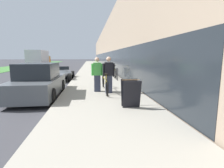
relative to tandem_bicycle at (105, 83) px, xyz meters
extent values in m
cube|color=gray|center=(-0.17, 18.32, -0.46)|extent=(3.60, 70.00, 0.15)
cube|color=gray|center=(6.68, 26.32, 2.69)|extent=(10.00, 70.00, 6.45)
cube|color=#1E2328|center=(1.72, 26.32, 0.71)|extent=(0.10, 63.00, 2.20)
cube|color=#3D7533|center=(-12.80, 22.32, -0.53)|extent=(5.15, 70.00, 0.03)
torus|color=black|center=(0.00, 1.06, -0.03)|extent=(0.06, 0.72, 0.72)
torus|color=black|center=(0.00, -1.04, -0.03)|extent=(0.06, 0.72, 0.72)
cylinder|color=yellow|center=(0.00, 0.01, 0.19)|extent=(0.04, 1.79, 0.04)
cylinder|color=yellow|center=(0.00, -0.41, 0.09)|extent=(0.04, 1.06, 0.33)
cylinder|color=yellow|center=(0.00, -0.66, 0.34)|extent=(0.03, 0.03, 0.30)
cube|color=black|center=(0.00, -0.66, 0.49)|extent=(0.11, 0.22, 0.05)
cylinder|color=yellow|center=(0.00, 0.90, 0.35)|extent=(0.03, 0.03, 0.32)
cylinder|color=silver|center=(0.00, 0.90, 0.51)|extent=(0.52, 0.03, 0.03)
cube|color=#33384C|center=(0.14, -0.37, 0.00)|extent=(0.30, 0.21, 0.78)
cube|color=black|center=(0.14, -0.37, 0.68)|extent=(0.36, 0.21, 0.59)
cylinder|color=black|center=(-0.09, -0.37, 0.65)|extent=(0.09, 0.09, 0.56)
cylinder|color=black|center=(0.37, -0.37, 0.65)|extent=(0.09, 0.09, 0.56)
sphere|color=tan|center=(0.14, -0.37, 1.12)|extent=(0.21, 0.21, 0.21)
cube|color=#33384C|center=(-0.35, 0.01, -0.01)|extent=(0.29, 0.21, 0.76)
cube|color=#4CB74C|center=(-0.35, 0.01, 0.66)|extent=(0.36, 0.21, 0.58)
cylinder|color=#4CB74C|center=(-0.58, 0.01, 0.63)|extent=(0.09, 0.09, 0.55)
cylinder|color=#4CB74C|center=(-0.13, 0.01, 0.63)|extent=(0.09, 0.09, 0.55)
sphere|color=tan|center=(-0.35, 0.01, 1.09)|extent=(0.21, 0.21, 0.21)
cylinder|color=black|center=(1.16, 3.49, 0.02)|extent=(0.05, 0.05, 0.82)
cylinder|color=black|center=(1.16, 4.04, 0.02)|extent=(0.05, 0.05, 0.82)
cylinder|color=black|center=(1.16, 3.76, 0.43)|extent=(0.05, 0.55, 0.05)
torus|color=black|center=(1.15, 5.76, 0.00)|extent=(0.06, 0.77, 0.77)
torus|color=black|center=(1.15, 4.70, 0.00)|extent=(0.06, 0.77, 0.77)
cylinder|color=yellow|center=(1.15, 5.23, 0.23)|extent=(0.04, 0.90, 0.04)
cylinder|color=yellow|center=(1.15, 5.02, 0.12)|extent=(0.04, 0.55, 0.35)
cylinder|color=yellow|center=(1.15, 4.89, 0.39)|extent=(0.03, 0.03, 0.32)
cube|color=black|center=(1.15, 4.89, 0.55)|extent=(0.11, 0.22, 0.05)
cylinder|color=yellow|center=(1.15, 5.67, 0.40)|extent=(0.03, 0.03, 0.34)
cylinder|color=silver|center=(1.15, 5.67, 0.57)|extent=(0.52, 0.03, 0.03)
torus|color=black|center=(0.89, 7.98, -0.06)|extent=(0.05, 0.66, 0.66)
torus|color=black|center=(0.89, 6.92, -0.06)|extent=(0.05, 0.66, 0.66)
cylinder|color=black|center=(0.89, 7.45, 0.14)|extent=(0.04, 0.90, 0.04)
cylinder|color=black|center=(0.89, 7.24, 0.05)|extent=(0.04, 0.55, 0.31)
cylinder|color=black|center=(0.89, 7.11, 0.28)|extent=(0.03, 0.03, 0.27)
cube|color=black|center=(0.89, 7.11, 0.42)|extent=(0.11, 0.22, 0.05)
cylinder|color=black|center=(0.89, 7.89, 0.29)|extent=(0.03, 0.03, 0.29)
cylinder|color=silver|center=(0.89, 7.89, 0.43)|extent=(0.52, 0.03, 0.03)
cube|color=black|center=(0.61, -2.83, 0.05)|extent=(0.56, 0.20, 0.89)
cube|color=black|center=(0.61, -2.47, 0.05)|extent=(0.56, 0.20, 0.89)
cylinder|color=#93704C|center=(0.61, -2.65, 0.49)|extent=(0.56, 0.03, 0.03)
cube|color=#4C5156|center=(-2.90, -0.22, -0.04)|extent=(1.67, 4.02, 0.70)
cube|color=#1E2328|center=(-2.90, -0.22, 0.63)|extent=(1.44, 2.01, 0.64)
cylinder|color=black|center=(-3.67, 0.99, -0.24)|extent=(0.22, 0.60, 0.60)
cylinder|color=black|center=(-2.13, 0.99, -0.24)|extent=(0.22, 0.60, 0.60)
cylinder|color=black|center=(-3.67, -1.42, -0.24)|extent=(0.22, 0.60, 0.60)
cylinder|color=black|center=(-2.13, -1.42, -0.24)|extent=(0.22, 0.60, 0.60)
ellipsoid|color=#4C5156|center=(-2.95, 5.50, -0.10)|extent=(1.80, 3.84, 0.62)
cube|color=#1E2328|center=(-2.95, 5.98, 0.33)|extent=(1.26, 0.04, 0.26)
cylinder|color=black|center=(-3.79, 6.62, -0.24)|extent=(0.22, 0.60, 0.60)
cylinder|color=black|center=(-2.11, 6.62, -0.24)|extent=(0.22, 0.60, 0.60)
cylinder|color=black|center=(-3.79, 4.39, -0.24)|extent=(0.22, 0.60, 0.60)
cylinder|color=black|center=(-2.11, 4.39, -0.24)|extent=(0.22, 0.60, 0.60)
cube|color=orange|center=(-8.62, 23.43, 0.49)|extent=(2.04, 1.58, 1.60)
cube|color=silver|center=(-8.62, 20.26, 0.92)|extent=(2.22, 4.75, 2.46)
cylinder|color=black|center=(-9.63, 23.02, -0.12)|extent=(0.28, 0.84, 0.84)
cylinder|color=black|center=(-7.61, 23.02, -0.12)|extent=(0.28, 0.84, 0.84)
cylinder|color=black|center=(-9.63, 19.31, -0.12)|extent=(0.28, 0.84, 0.84)
cylinder|color=black|center=(-7.61, 19.31, -0.12)|extent=(0.28, 0.84, 0.84)
camera|label=1|loc=(-0.67, -8.06, 1.24)|focal=28.00mm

